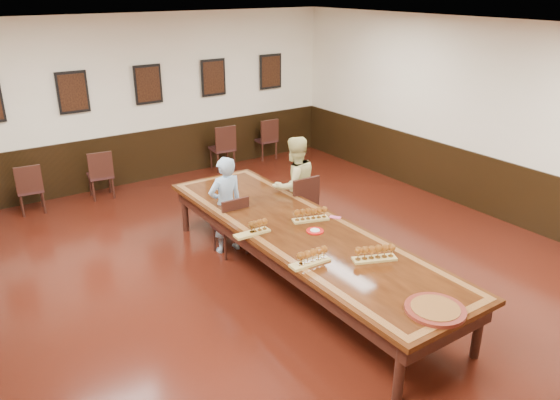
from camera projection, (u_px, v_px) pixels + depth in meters
floor at (301, 281)px, 7.30m from camera, size 8.00×10.00×0.02m
ceiling at (305, 31)px, 6.10m from camera, size 8.00×10.00×0.02m
wall_back at (148, 99)px, 10.53m from camera, size 8.00×0.02×3.20m
wall_right at (502, 123)px, 8.81m from camera, size 0.02×10.00×3.20m
chair_man at (230, 224)px, 7.89m from camera, size 0.43×0.47×0.91m
chair_woman at (298, 204)px, 8.48m from camera, size 0.48×0.52×1.00m
spare_chair_a at (30, 188)px, 9.32m from camera, size 0.46×0.49×0.89m
spare_chair_b at (100, 174)px, 9.97m from camera, size 0.48×0.52×0.91m
spare_chair_c at (222, 147)px, 11.46m from camera, size 0.50×0.53×0.97m
spare_chair_d at (265, 138)px, 12.17m from camera, size 0.46×0.49×0.92m
person_man at (226, 205)px, 7.87m from camera, size 0.53×0.36×1.45m
person_woman at (294, 186)px, 8.46m from camera, size 0.79×0.63×1.56m
pink_phone at (335, 217)px, 7.37m from camera, size 0.15×0.17×0.01m
wainscoting at (302, 247)px, 7.11m from camera, size 8.00×10.00×1.00m
conference_table at (302, 240)px, 7.07m from camera, size 1.40×5.00×0.76m
posters at (148, 84)px, 10.37m from camera, size 6.14×0.04×0.74m
flight_a at (255, 228)px, 6.89m from camera, size 0.48×0.16×0.18m
flight_b at (311, 215)px, 7.26m from camera, size 0.51×0.29×0.18m
flight_c at (311, 257)px, 6.15m from camera, size 0.49×0.17×0.18m
flight_d at (375, 253)px, 6.22m from camera, size 0.53×0.34×0.19m
red_plate_grp at (315, 231)px, 6.96m from camera, size 0.22×0.22×0.03m
carved_platter at (435, 310)px, 5.28m from camera, size 0.66×0.66×0.05m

